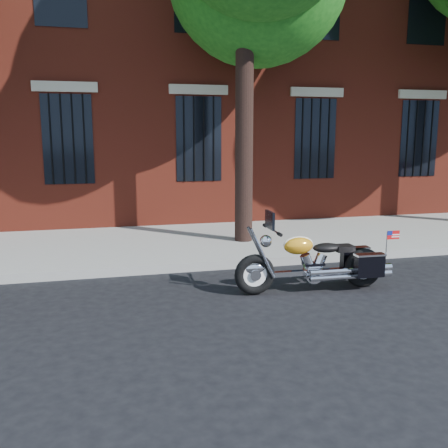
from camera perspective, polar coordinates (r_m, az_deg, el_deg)
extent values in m
plane|color=black|center=(7.57, 4.71, -7.62)|extent=(120.00, 120.00, 0.00)
cube|color=gray|center=(8.81, 1.85, -4.51)|extent=(40.00, 0.16, 0.15)
cube|color=gray|center=(10.58, -0.92, -2.00)|extent=(40.00, 3.60, 0.15)
cube|color=maroon|center=(17.43, -6.44, 22.35)|extent=(26.00, 10.00, 12.00)
cube|color=black|center=(12.16, -2.94, 9.66)|extent=(1.10, 0.14, 2.00)
cube|color=#B2A893|center=(12.17, -2.97, 15.08)|extent=(1.40, 0.20, 0.22)
cylinder|color=black|center=(12.08, -2.87, 9.65)|extent=(0.04, 0.04, 2.00)
cylinder|color=black|center=(10.13, 2.32, 11.25)|extent=(0.36, 0.36, 5.00)
torus|color=black|center=(7.29, 3.52, -5.78)|extent=(0.61, 0.15, 0.61)
torus|color=black|center=(7.92, 15.62, -4.84)|extent=(0.61, 0.15, 0.61)
cylinder|color=white|center=(7.29, 3.52, -5.78)|extent=(0.45, 0.07, 0.45)
cylinder|color=white|center=(7.92, 15.62, -4.84)|extent=(0.45, 0.07, 0.45)
ellipsoid|color=white|center=(7.27, 3.53, -5.09)|extent=(0.32, 0.12, 0.17)
ellipsoid|color=#FEA21C|center=(7.89, 15.65, -4.08)|extent=(0.32, 0.14, 0.17)
cube|color=white|center=(7.57, 9.82, -5.45)|extent=(1.36, 0.13, 0.07)
cylinder|color=white|center=(7.59, 10.13, -5.56)|extent=(0.29, 0.17, 0.29)
cylinder|color=white|center=(7.63, 13.76, -5.55)|extent=(1.13, 0.11, 0.08)
ellipsoid|color=#FEA21C|center=(7.40, 8.49, -2.46)|extent=(0.45, 0.27, 0.26)
ellipsoid|color=black|center=(7.58, 11.68, -2.67)|extent=(0.44, 0.27, 0.14)
cube|color=black|center=(8.09, 14.70, -3.77)|extent=(0.44, 0.16, 0.34)
cube|color=black|center=(7.68, 16.29, -4.57)|extent=(0.44, 0.16, 0.34)
cylinder|color=white|center=(7.21, 5.51, -0.66)|extent=(0.05, 0.71, 0.03)
sphere|color=white|center=(7.22, 4.81, -1.96)|extent=(0.19, 0.19, 0.18)
cube|color=black|center=(7.18, 5.26, 0.46)|extent=(0.05, 0.36, 0.25)
cube|color=red|center=(7.72, 18.77, -1.19)|extent=(0.20, 0.02, 0.13)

